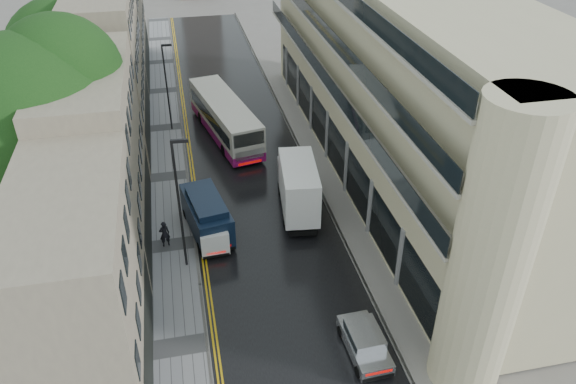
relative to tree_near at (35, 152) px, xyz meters
name	(u,v)px	position (x,y,z in m)	size (l,w,h in m)	color
road	(248,169)	(12.50, 7.50, -6.94)	(9.00, 85.00, 0.02)	black
left_sidewalk	(170,177)	(6.65, 7.50, -6.89)	(2.70, 85.00, 0.12)	gray
right_sidewalk	(317,161)	(17.90, 7.50, -6.89)	(1.80, 85.00, 0.12)	slate
old_shop_row	(107,93)	(3.05, 10.00, -0.95)	(4.50, 56.00, 12.00)	gray
modern_block	(393,78)	(22.80, 6.00, 0.05)	(8.00, 40.00, 14.00)	#BCB38B
tree_near	(35,152)	(0.00, 0.00, 0.00)	(10.56, 10.56, 13.89)	black
tree_far	(71,77)	(0.30, 13.00, -0.72)	(9.24, 9.24, 12.46)	black
cream_bus	(223,138)	(10.99, 9.88, -5.34)	(2.65, 11.64, 3.18)	beige
white_lorry	(285,201)	(13.77, -0.18, -5.02)	(2.18, 7.28, 3.82)	white
silver_hatchback	(359,366)	(14.74, -12.58, -6.22)	(1.65, 3.77, 1.41)	silver
white_van	(201,244)	(8.29, -2.14, -6.04)	(1.68, 3.92, 1.77)	white
navy_van	(199,234)	(8.20, -1.74, -5.56)	(2.14, 5.35, 2.73)	black
pedestrian	(165,234)	(6.18, -0.81, -5.95)	(0.64, 0.42, 1.76)	black
lamp_post_near	(179,207)	(7.31, -2.89, -2.73)	(0.92, 0.20, 8.20)	black
lamp_post_far	(167,89)	(7.13, 15.41, -3.17)	(0.82, 0.18, 7.31)	black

